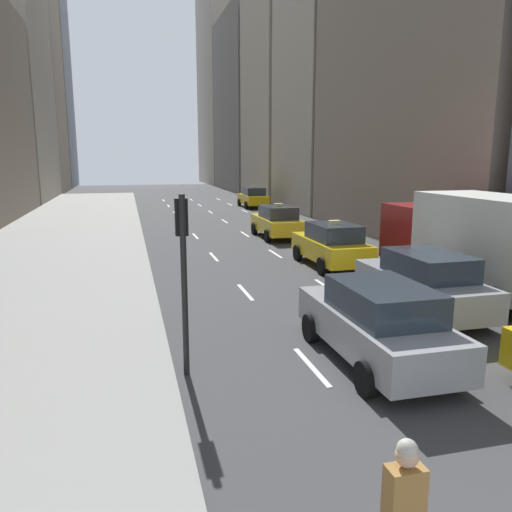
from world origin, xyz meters
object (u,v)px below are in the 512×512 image
(taxi_lead, at_px, (277,222))
(sedan_silver_behind, at_px, (377,322))
(sedan_black_near, at_px, (423,283))
(taxi_third, at_px, (253,197))
(box_truck, at_px, (481,242))
(taxi_second, at_px, (331,245))
(traffic_light_pole, at_px, (183,256))

(taxi_lead, distance_m, sedan_silver_behind, 16.71)
(taxi_lead, xyz_separation_m, sedan_black_near, (0.00, -13.80, 0.02))
(taxi_lead, height_order, taxi_third, same)
(taxi_third, bearing_deg, box_truck, -90.00)
(box_truck, bearing_deg, sedan_black_near, -154.97)
(taxi_second, distance_m, sedan_black_near, 6.37)
(sedan_silver_behind, distance_m, box_truck, 6.92)
(taxi_lead, bearing_deg, sedan_silver_behind, -99.65)
(taxi_second, bearing_deg, traffic_light_pole, -128.21)
(taxi_lead, bearing_deg, taxi_second, -90.00)
(taxi_third, height_order, sedan_silver_behind, taxi_third)
(taxi_third, xyz_separation_m, sedan_silver_behind, (-5.60, -32.89, 0.01))
(sedan_black_near, xyz_separation_m, box_truck, (2.80, 1.31, 0.81))
(taxi_second, height_order, taxi_third, same)
(taxi_third, distance_m, box_truck, 28.92)
(taxi_lead, bearing_deg, traffic_light_pole, -112.87)
(taxi_lead, relative_size, box_truck, 0.52)
(sedan_black_near, xyz_separation_m, sedan_silver_behind, (-2.80, -2.68, -0.01))
(taxi_lead, height_order, box_truck, box_truck)
(taxi_second, xyz_separation_m, taxi_third, (2.80, 23.84, 0.00))
(taxi_third, xyz_separation_m, box_truck, (0.00, -28.91, 0.83))
(taxi_second, xyz_separation_m, sedan_silver_behind, (-2.80, -9.05, 0.01))
(taxi_lead, relative_size, taxi_third, 1.00)
(taxi_second, distance_m, sedan_silver_behind, 9.47)
(taxi_third, distance_m, sedan_black_near, 30.34)
(sedan_silver_behind, bearing_deg, traffic_light_pole, 173.12)
(box_truck, bearing_deg, traffic_light_pole, -159.83)
(sedan_black_near, bearing_deg, taxi_third, 84.71)
(taxi_second, relative_size, taxi_third, 1.00)
(taxi_third, height_order, sedan_black_near, taxi_third)
(sedan_silver_behind, height_order, traffic_light_pole, traffic_light_pole)
(taxi_lead, distance_m, taxi_second, 7.42)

